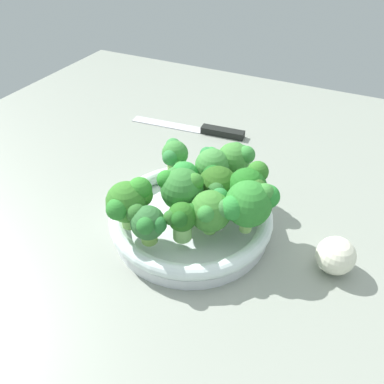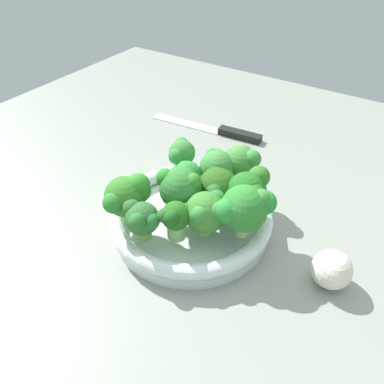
% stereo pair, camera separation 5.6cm
% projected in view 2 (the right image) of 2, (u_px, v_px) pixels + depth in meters
% --- Properties ---
extents(ground_plane, '(1.30, 1.30, 0.03)m').
position_uv_depth(ground_plane, '(188.00, 232.00, 0.62)').
color(ground_plane, gray).
extents(bowl, '(0.25, 0.25, 0.04)m').
position_uv_depth(bowl, '(192.00, 217.00, 0.60)').
color(bowl, silver).
rests_on(bowl, ground_plane).
extents(broccoli_floret_0, '(0.06, 0.06, 0.07)m').
position_uv_depth(broccoli_floret_0, '(206.00, 212.00, 0.52)').
color(broccoli_floret_0, '#79C254').
rests_on(broccoli_floret_0, bowl).
extents(broccoli_floret_1, '(0.06, 0.06, 0.07)m').
position_uv_depth(broccoli_floret_1, '(241.00, 162.00, 0.61)').
color(broccoli_floret_1, '#98CA61').
rests_on(broccoli_floret_1, bowl).
extents(broccoli_floret_2, '(0.06, 0.06, 0.07)m').
position_uv_depth(broccoli_floret_2, '(217.00, 167.00, 0.60)').
color(broccoli_floret_2, '#89CF58').
rests_on(broccoli_floret_2, bowl).
extents(broccoli_floret_3, '(0.06, 0.07, 0.08)m').
position_uv_depth(broccoli_floret_3, '(249.00, 191.00, 0.54)').
color(broccoli_floret_3, '#7EB84E').
rests_on(broccoli_floret_3, bowl).
extents(broccoli_floret_4, '(0.05, 0.05, 0.05)m').
position_uv_depth(broccoli_floret_4, '(186.00, 175.00, 0.60)').
color(broccoli_floret_4, '#9CD568').
rests_on(broccoli_floret_4, bowl).
extents(broccoli_floret_5, '(0.07, 0.06, 0.08)m').
position_uv_depth(broccoli_floret_5, '(178.00, 188.00, 0.54)').
color(broccoli_floret_5, '#83B04D').
rests_on(broccoli_floret_5, bowl).
extents(broccoli_floret_6, '(0.07, 0.07, 0.08)m').
position_uv_depth(broccoli_floret_6, '(245.00, 208.00, 0.51)').
color(broccoli_floret_6, '#9DD26D').
rests_on(broccoli_floret_6, bowl).
extents(broccoli_floret_7, '(0.04, 0.05, 0.06)m').
position_uv_depth(broccoli_floret_7, '(181.00, 154.00, 0.63)').
color(broccoli_floret_7, '#94D663').
rests_on(broccoli_floret_7, bowl).
extents(broccoli_floret_8, '(0.04, 0.05, 0.06)m').
position_uv_depth(broccoli_floret_8, '(176.00, 218.00, 0.51)').
color(broccoli_floret_8, '#90D070').
rests_on(broccoli_floret_8, bowl).
extents(broccoli_floret_9, '(0.06, 0.07, 0.08)m').
position_uv_depth(broccoli_floret_9, '(128.00, 196.00, 0.53)').
color(broccoli_floret_9, '#89C961').
rests_on(broccoli_floret_9, bowl).
extents(broccoli_floret_10, '(0.06, 0.07, 0.07)m').
position_uv_depth(broccoli_floret_10, '(217.00, 188.00, 0.56)').
color(broccoli_floret_10, '#84C34F').
rests_on(broccoli_floret_10, bowl).
extents(broccoli_floret_11, '(0.06, 0.05, 0.06)m').
position_uv_depth(broccoli_floret_11, '(141.00, 219.00, 0.51)').
color(broccoli_floret_11, '#81B54F').
rests_on(broccoli_floret_11, bowl).
extents(knife, '(0.27, 0.05, 0.01)m').
position_uv_depth(knife, '(220.00, 130.00, 0.84)').
color(knife, silver).
rests_on(knife, ground_plane).
extents(garlic_bulb, '(0.05, 0.05, 0.05)m').
position_uv_depth(garlic_bulb, '(332.00, 269.00, 0.51)').
color(garlic_bulb, '#ECEACE').
rests_on(garlic_bulb, ground_plane).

